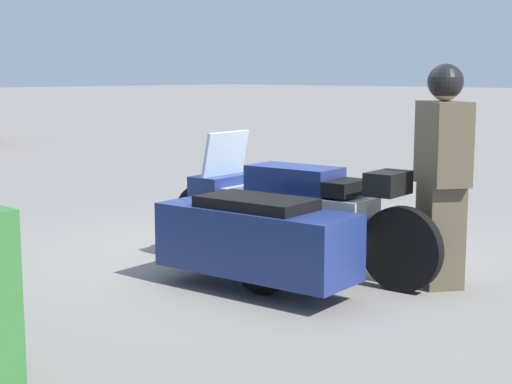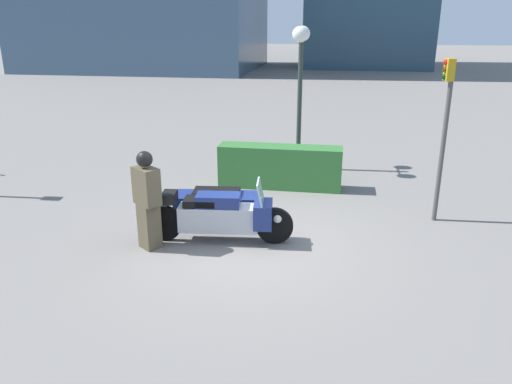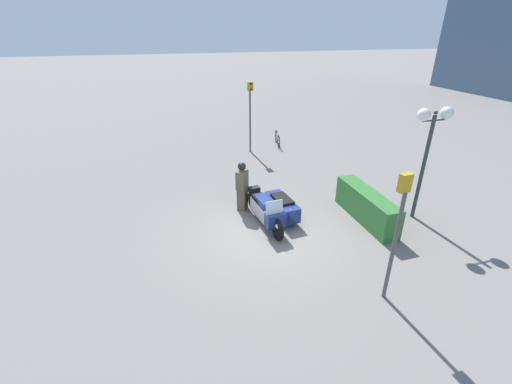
{
  "view_description": "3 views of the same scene",
  "coord_description": "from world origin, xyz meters",
  "px_view_note": "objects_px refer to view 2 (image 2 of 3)",
  "views": [
    {
      "loc": [
        -4.79,
        5.04,
        1.67
      ],
      "look_at": [
        -0.35,
        0.31,
        0.69
      ],
      "focal_mm": 55.0,
      "sensor_mm": 36.0,
      "label": 1
    },
    {
      "loc": [
        1.44,
        -7.95,
        3.8
      ],
      "look_at": [
        0.11,
        0.01,
        1.01
      ],
      "focal_mm": 35.0,
      "sensor_mm": 36.0,
      "label": 2
    },
    {
      "loc": [
        8.57,
        -2.87,
        5.8
      ],
      "look_at": [
        -0.83,
        -0.11,
        1.04
      ],
      "focal_mm": 24.0,
      "sensor_mm": 36.0,
      "label": 3
    }
  ],
  "objects_px": {
    "officer_rider": "(147,198)",
    "hedge_bush_curbside": "(280,167)",
    "police_motorcycle": "(223,210)",
    "traffic_light_near": "(445,117)",
    "twin_lamp_post": "(301,56)"
  },
  "relations": [
    {
      "from": "police_motorcycle",
      "to": "officer_rider",
      "type": "relative_size",
      "value": 1.53
    },
    {
      "from": "officer_rider",
      "to": "hedge_bush_curbside",
      "type": "height_order",
      "value": "officer_rider"
    },
    {
      "from": "police_motorcycle",
      "to": "hedge_bush_curbside",
      "type": "xyz_separation_m",
      "value": [
        0.71,
        2.91,
        0.03
      ]
    },
    {
      "from": "police_motorcycle",
      "to": "hedge_bush_curbside",
      "type": "bearing_deg",
      "value": 70.4
    },
    {
      "from": "hedge_bush_curbside",
      "to": "traffic_light_near",
      "type": "relative_size",
      "value": 0.92
    },
    {
      "from": "officer_rider",
      "to": "twin_lamp_post",
      "type": "relative_size",
      "value": 0.48
    },
    {
      "from": "police_motorcycle",
      "to": "hedge_bush_curbside",
      "type": "height_order",
      "value": "police_motorcycle"
    },
    {
      "from": "police_motorcycle",
      "to": "officer_rider",
      "type": "bearing_deg",
      "value": -150.63
    },
    {
      "from": "police_motorcycle",
      "to": "twin_lamp_post",
      "type": "distance_m",
      "value": 5.3
    },
    {
      "from": "officer_rider",
      "to": "hedge_bush_curbside",
      "type": "bearing_deg",
      "value": 10.12
    },
    {
      "from": "officer_rider",
      "to": "hedge_bush_curbside",
      "type": "distance_m",
      "value": 4.17
    },
    {
      "from": "officer_rider",
      "to": "traffic_light_near",
      "type": "xyz_separation_m",
      "value": [
        5.12,
        2.15,
        1.17
      ]
    },
    {
      "from": "officer_rider",
      "to": "twin_lamp_post",
      "type": "bearing_deg",
      "value": 14.85
    },
    {
      "from": "police_motorcycle",
      "to": "traffic_light_near",
      "type": "height_order",
      "value": "traffic_light_near"
    },
    {
      "from": "hedge_bush_curbside",
      "to": "twin_lamp_post",
      "type": "bearing_deg",
      "value": 80.12
    }
  ]
}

